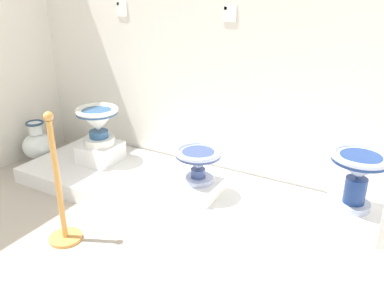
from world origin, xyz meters
The scene contains 12 objects.
wall_back centered at (2.04, 2.66, 1.49)m, with size 4.29×0.06×2.99m, color silver.
display_platform centered at (2.04, 2.13, 0.07)m, with size 3.34×0.94×0.14m, color white.
plinth_block_leftmost centered at (0.96, 2.19, 0.23)m, with size 0.32×0.36×0.17m, color white.
antique_toilet_leftmost centered at (0.96, 2.19, 0.54)m, with size 0.39×0.39×0.35m.
plinth_block_slender_white centered at (2.06, 2.07, 0.20)m, with size 0.32×0.31×0.13m, color white.
antique_toilet_slender_white centered at (2.06, 2.07, 0.45)m, with size 0.36×0.36×0.27m.
plinth_block_broad_patterned centered at (3.18, 2.17, 0.22)m, with size 0.37×0.31×0.17m, color white.
antique_toilet_broad_patterned centered at (3.18, 2.17, 0.60)m, with size 0.38×0.38×0.40m.
info_placard_first centered at (0.96, 2.62, 1.48)m, with size 0.12×0.01×0.14m.
info_placard_second centered at (2.03, 2.62, 1.48)m, with size 0.11×0.01×0.13m.
decorative_vase_spare centered at (0.20, 2.10, 0.18)m, with size 0.30×0.30×0.42m.
stanchion_post_near_left centered at (1.42, 1.27, 0.30)m, with size 0.23×0.23×0.96m.
Camera 1 is at (3.39, -0.36, 1.72)m, focal length 37.37 mm.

